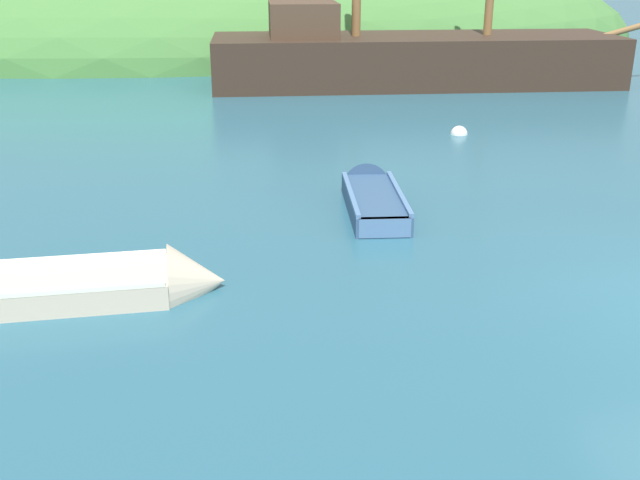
% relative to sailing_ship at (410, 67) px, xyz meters
% --- Properties ---
extents(shore_hill, '(43.84, 23.85, 9.86)m').
position_rel_sailing_ship_xyz_m(shore_hill, '(-5.39, 14.98, -0.59)').
color(shore_hill, '#477F3D').
rests_on(shore_hill, ground).
extents(sailing_ship, '(16.35, 5.17, 10.81)m').
position_rel_sailing_ship_xyz_m(sailing_ship, '(0.00, 0.00, 0.00)').
color(sailing_ship, '#38281E').
rests_on(sailing_ship, ground).
extents(rowboat_portside, '(1.31, 3.27, 0.88)m').
position_rel_sailing_ship_xyz_m(rowboat_portside, '(-4.60, -12.42, -0.48)').
color(rowboat_portside, '#335175').
rests_on(rowboat_portside, ground).
extents(rowboat_outer_right, '(3.79, 1.19, 1.09)m').
position_rel_sailing_ship_xyz_m(rowboat_outer_right, '(-9.07, -15.49, -0.48)').
color(rowboat_outer_right, beige).
rests_on(rowboat_outer_right, ground).
extents(buoy_white, '(0.42, 0.42, 0.42)m').
position_rel_sailing_ship_xyz_m(buoy_white, '(-1.03, -7.44, -0.59)').
color(buoy_white, white).
rests_on(buoy_white, ground).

